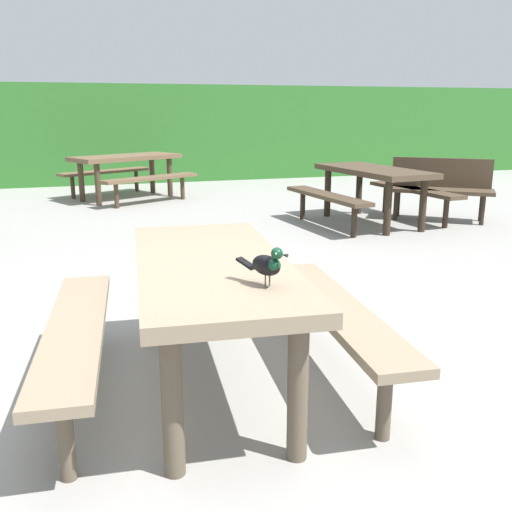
# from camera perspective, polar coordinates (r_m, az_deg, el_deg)

# --- Properties ---
(ground_plane) EXTENTS (60.00, 60.00, 0.00)m
(ground_plane) POSITION_cam_1_polar(r_m,az_deg,el_deg) (3.14, -3.33, -13.76)
(ground_plane) COLOR gray
(hedge_wall) EXTENTS (28.00, 1.83, 1.99)m
(hedge_wall) POSITION_cam_1_polar(r_m,az_deg,el_deg) (12.82, -14.60, 11.90)
(hedge_wall) COLOR #2D6B28
(hedge_wall) RESTS_ON ground
(picnic_table_foreground) EXTENTS (1.82, 1.86, 0.74)m
(picnic_table_foreground) POSITION_cam_1_polar(r_m,az_deg,el_deg) (2.98, -4.45, -3.73)
(picnic_table_foreground) COLOR #84725B
(picnic_table_foreground) RESTS_ON ground
(bird_grackle) EXTENTS (0.17, 0.26, 0.18)m
(bird_grackle) POSITION_cam_1_polar(r_m,az_deg,el_deg) (2.43, 1.23, -0.82)
(bird_grackle) COLOR black
(bird_grackle) RESTS_ON picnic_table_foreground
(picnic_table_mid_left) EXTENTS (1.87, 1.89, 0.74)m
(picnic_table_mid_left) POSITION_cam_1_polar(r_m,az_deg,el_deg) (7.71, 11.70, 7.31)
(picnic_table_mid_left) COLOR #473828
(picnic_table_mid_left) RESTS_ON ground
(picnic_table_mid_right) EXTENTS (2.29, 2.28, 0.74)m
(picnic_table_mid_right) POSITION_cam_1_polar(r_m,az_deg,el_deg) (9.93, -12.96, 8.81)
(picnic_table_mid_right) COLOR brown
(picnic_table_mid_right) RESTS_ON ground
(park_bench_side) EXTENTS (1.39, 1.18, 0.84)m
(park_bench_side) POSITION_cam_1_polar(r_m,az_deg,el_deg) (8.24, 18.09, 6.89)
(park_bench_side) COLOR #473828
(park_bench_side) RESTS_ON ground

